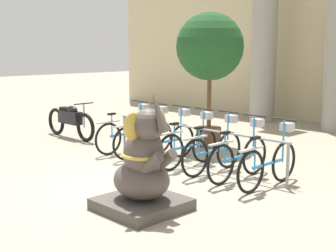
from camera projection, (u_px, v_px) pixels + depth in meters
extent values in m
plane|color=#9E937F|center=(119.00, 187.00, 7.69)|extent=(60.00, 60.00, 0.00)
cylinder|color=gray|center=(264.00, 40.00, 14.23)|extent=(0.78, 0.78, 5.00)
cylinder|color=gray|center=(124.00, 133.00, 10.56)|extent=(0.05, 0.05, 0.75)
cylinder|color=gray|center=(288.00, 166.00, 7.59)|extent=(0.05, 0.05, 0.75)
cylinder|color=gray|center=(193.00, 127.00, 9.01)|extent=(4.30, 0.04, 0.04)
torus|color=black|center=(142.00, 133.00, 10.60)|extent=(0.05, 0.70, 0.70)
torus|color=black|center=(108.00, 139.00, 9.94)|extent=(0.05, 0.70, 0.70)
cube|color=#338CC6|center=(126.00, 134.00, 10.26)|extent=(0.04, 0.85, 0.04)
cube|color=#BCBCBC|center=(108.00, 122.00, 9.88)|extent=(0.06, 0.59, 0.03)
cylinder|color=#338CC6|center=(112.00, 127.00, 9.97)|extent=(0.03, 0.03, 0.51)
cube|color=black|center=(112.00, 114.00, 9.93)|extent=(0.08, 0.18, 0.04)
cylinder|color=#338CC6|center=(140.00, 118.00, 10.51)|extent=(0.03, 0.03, 0.73)
cylinder|color=black|center=(140.00, 101.00, 10.45)|extent=(0.48, 0.03, 0.03)
cube|color=#BCBCBC|center=(144.00, 107.00, 10.54)|extent=(0.20, 0.16, 0.14)
torus|color=black|center=(160.00, 137.00, 10.15)|extent=(0.05, 0.70, 0.70)
torus|color=black|center=(126.00, 143.00, 9.50)|extent=(0.05, 0.70, 0.70)
cube|color=#338CC6|center=(144.00, 138.00, 9.82)|extent=(0.04, 0.85, 0.04)
cube|color=#BCBCBC|center=(126.00, 126.00, 9.44)|extent=(0.06, 0.59, 0.03)
cylinder|color=#338CC6|center=(130.00, 130.00, 9.53)|extent=(0.03, 0.03, 0.51)
cube|color=black|center=(130.00, 117.00, 9.48)|extent=(0.08, 0.18, 0.04)
cylinder|color=#338CC6|center=(159.00, 121.00, 10.06)|extent=(0.03, 0.03, 0.73)
cylinder|color=black|center=(159.00, 104.00, 10.00)|extent=(0.48, 0.03, 0.03)
cube|color=#BCBCBC|center=(162.00, 110.00, 10.10)|extent=(0.20, 0.16, 0.14)
torus|color=black|center=(182.00, 141.00, 9.75)|extent=(0.05, 0.70, 0.70)
torus|color=black|center=(148.00, 148.00, 9.10)|extent=(0.05, 0.70, 0.70)
cube|color=#338CC6|center=(166.00, 142.00, 9.41)|extent=(0.04, 0.85, 0.04)
cube|color=#BCBCBC|center=(148.00, 129.00, 9.04)|extent=(0.06, 0.59, 0.03)
cylinder|color=#338CC6|center=(152.00, 134.00, 9.12)|extent=(0.03, 0.03, 0.51)
cube|color=black|center=(152.00, 120.00, 9.08)|extent=(0.08, 0.18, 0.04)
cylinder|color=#338CC6|center=(181.00, 124.00, 9.66)|extent=(0.03, 0.03, 0.73)
cylinder|color=black|center=(181.00, 106.00, 9.60)|extent=(0.48, 0.03, 0.03)
cube|color=#BCBCBC|center=(184.00, 112.00, 9.69)|extent=(0.20, 0.16, 0.14)
torus|color=black|center=(204.00, 145.00, 9.31)|extent=(0.05, 0.70, 0.70)
torus|color=black|center=(170.00, 153.00, 8.66)|extent=(0.05, 0.70, 0.70)
cube|color=#338CC6|center=(188.00, 146.00, 8.98)|extent=(0.04, 0.85, 0.04)
cube|color=#BCBCBC|center=(170.00, 133.00, 8.60)|extent=(0.06, 0.59, 0.03)
cylinder|color=#338CC6|center=(174.00, 138.00, 8.69)|extent=(0.03, 0.03, 0.51)
cube|color=black|center=(174.00, 124.00, 8.64)|extent=(0.08, 0.18, 0.04)
cylinder|color=#338CC6|center=(203.00, 127.00, 9.23)|extent=(0.03, 0.03, 0.73)
cylinder|color=black|center=(203.00, 109.00, 9.17)|extent=(0.48, 0.03, 0.03)
cube|color=#BCBCBC|center=(207.00, 115.00, 9.26)|extent=(0.20, 0.16, 0.14)
torus|color=black|center=(229.00, 150.00, 8.88)|extent=(0.05, 0.70, 0.70)
torus|color=black|center=(195.00, 158.00, 8.22)|extent=(0.05, 0.70, 0.70)
cube|color=#338CC6|center=(213.00, 151.00, 8.54)|extent=(0.04, 0.85, 0.04)
cube|color=#BCBCBC|center=(195.00, 138.00, 8.16)|extent=(0.06, 0.59, 0.03)
cylinder|color=#338CC6|center=(199.00, 143.00, 8.25)|extent=(0.03, 0.03, 0.51)
cube|color=black|center=(199.00, 128.00, 8.21)|extent=(0.08, 0.18, 0.04)
cylinder|color=#338CC6|center=(228.00, 131.00, 8.79)|extent=(0.03, 0.03, 0.73)
cylinder|color=black|center=(228.00, 112.00, 8.73)|extent=(0.48, 0.03, 0.03)
cube|color=#BCBCBC|center=(231.00, 119.00, 8.82)|extent=(0.20, 0.16, 0.14)
torus|color=black|center=(254.00, 156.00, 8.41)|extent=(0.05, 0.70, 0.70)
torus|color=black|center=(221.00, 165.00, 7.76)|extent=(0.05, 0.70, 0.70)
cube|color=#338CC6|center=(238.00, 157.00, 8.08)|extent=(0.04, 0.85, 0.04)
cube|color=#BCBCBC|center=(221.00, 143.00, 7.70)|extent=(0.06, 0.59, 0.03)
cylinder|color=#338CC6|center=(225.00, 149.00, 7.79)|extent=(0.03, 0.03, 0.51)
cube|color=black|center=(225.00, 133.00, 7.74)|extent=(0.08, 0.18, 0.04)
cylinder|color=#338CC6|center=(254.00, 136.00, 8.33)|extent=(0.03, 0.03, 0.73)
cylinder|color=black|center=(254.00, 116.00, 8.27)|extent=(0.48, 0.03, 0.03)
cube|color=#BCBCBC|center=(257.00, 123.00, 8.36)|extent=(0.20, 0.16, 0.14)
torus|color=black|center=(284.00, 162.00, 7.97)|extent=(0.05, 0.70, 0.70)
torus|color=black|center=(251.00, 172.00, 7.31)|extent=(0.05, 0.70, 0.70)
cube|color=#338CC6|center=(268.00, 164.00, 7.63)|extent=(0.04, 0.85, 0.04)
cube|color=#BCBCBC|center=(251.00, 149.00, 7.25)|extent=(0.06, 0.59, 0.03)
cylinder|color=#338CC6|center=(255.00, 155.00, 7.34)|extent=(0.03, 0.03, 0.51)
cube|color=black|center=(255.00, 138.00, 7.29)|extent=(0.08, 0.18, 0.04)
cylinder|color=#338CC6|center=(283.00, 141.00, 7.88)|extent=(0.03, 0.03, 0.73)
cylinder|color=black|center=(284.00, 119.00, 7.82)|extent=(0.48, 0.03, 0.03)
cube|color=#BCBCBC|center=(287.00, 127.00, 7.91)|extent=(0.20, 0.16, 0.14)
cube|color=#4C4742|center=(142.00, 204.00, 6.62)|extent=(1.10, 1.10, 0.16)
ellipsoid|color=#4C423D|center=(142.00, 180.00, 6.56)|extent=(0.85, 0.75, 0.55)
ellipsoid|color=#4C423D|center=(144.00, 154.00, 6.46)|extent=(0.60, 0.55, 0.70)
sphere|color=#4C423D|center=(148.00, 125.00, 6.32)|extent=(0.45, 0.45, 0.45)
ellipsoid|color=gold|center=(157.00, 123.00, 6.52)|extent=(0.08, 0.32, 0.38)
ellipsoid|color=gold|center=(133.00, 126.00, 6.21)|extent=(0.08, 0.32, 0.38)
cone|color=#4C423D|center=(158.00, 112.00, 6.15)|extent=(0.38, 0.16, 0.56)
cylinder|color=#4C423D|center=(164.00, 162.00, 6.37)|extent=(0.45, 0.15, 0.40)
cylinder|color=#4C423D|center=(150.00, 165.00, 6.19)|extent=(0.45, 0.15, 0.40)
torus|color=gold|center=(144.00, 154.00, 6.46)|extent=(0.63, 0.63, 0.05)
torus|color=black|center=(85.00, 127.00, 11.36)|extent=(0.71, 0.09, 0.71)
torus|color=black|center=(56.00, 121.00, 12.31)|extent=(0.71, 0.09, 0.71)
cube|color=black|center=(70.00, 117.00, 11.80)|extent=(0.81, 0.22, 0.32)
ellipsoid|color=black|center=(72.00, 110.00, 11.70)|extent=(0.40, 0.20, 0.20)
cube|color=black|center=(66.00, 109.00, 11.90)|extent=(0.36, 0.18, 0.08)
cylinder|color=#99999E|center=(84.00, 116.00, 11.35)|extent=(0.04, 0.04, 0.56)
cylinder|color=black|center=(84.00, 104.00, 11.30)|extent=(0.03, 0.55, 0.03)
cylinder|color=brown|center=(209.00, 136.00, 10.92)|extent=(0.58, 0.58, 0.44)
cylinder|color=brown|center=(209.00, 101.00, 10.78)|extent=(0.10, 0.10, 1.24)
sphere|color=#1E4C23|center=(210.00, 46.00, 10.58)|extent=(1.54, 1.54, 1.54)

